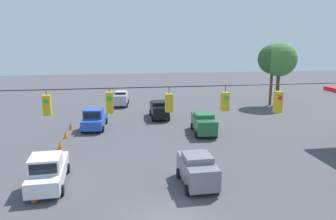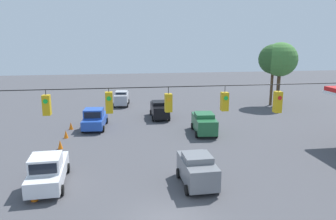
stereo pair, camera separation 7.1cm
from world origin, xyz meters
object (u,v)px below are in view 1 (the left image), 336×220
sedan_silver_withflow_deep (121,98)px  traffic_cone_nearest (34,195)px  overhead_signal_span (170,128)px  sedan_black_oncoming_deep (159,109)px  pickup_truck_white_parked_shoulder (48,171)px  traffic_cone_fourth (60,145)px  traffic_cone_third (54,157)px  traffic_cone_farthest (70,126)px  sedan_grey_crossing_near (197,169)px  traffic_cone_fifth (66,134)px  tree_horizon_left (280,60)px  pickup_truck_blue_withflow_far (94,119)px  tree_horizon_right (273,59)px  sedan_green_oncoming_far (204,123)px  traffic_cone_second (48,174)px

sedan_silver_withflow_deep → traffic_cone_nearest: (5.36, 26.25, -0.65)m
overhead_signal_span → sedan_black_oncoming_deep: 22.55m
pickup_truck_white_parked_shoulder → traffic_cone_fourth: size_ratio=7.15×
traffic_cone_nearest → traffic_cone_third: 6.07m
traffic_cone_farthest → sedan_grey_crossing_near: bearing=123.6°
sedan_black_oncoming_deep → traffic_cone_fifth: size_ratio=6.09×
traffic_cone_fifth → tree_horizon_left: 29.14m
pickup_truck_blue_withflow_far → tree_horizon_right: 25.12m
sedan_green_oncoming_far → sedan_grey_crossing_near: bearing=72.9°
tree_horizon_right → sedan_green_oncoming_far: bearing=43.1°
traffic_cone_farthest → tree_horizon_right: tree_horizon_right is taller
sedan_black_oncoming_deep → traffic_cone_third: size_ratio=6.09×
traffic_cone_third → tree_horizon_right: 31.42m
sedan_grey_crossing_near → traffic_cone_farthest: sedan_grey_crossing_near is taller
sedan_green_oncoming_far → traffic_cone_nearest: (13.05, 11.64, -0.67)m
tree_horizon_left → tree_horizon_right: 0.87m
sedan_grey_crossing_near → overhead_signal_span: bearing=60.1°
sedan_grey_crossing_near → traffic_cone_second: size_ratio=5.21×
traffic_cone_nearest → traffic_cone_fourth: size_ratio=1.00×
traffic_cone_second → tree_horizon_left: size_ratio=0.09×
pickup_truck_white_parked_shoulder → traffic_cone_second: (0.25, -0.95, -0.60)m
overhead_signal_span → pickup_truck_white_parked_shoulder: (6.83, -5.57, -4.03)m
overhead_signal_span → tree_horizon_right: size_ratio=2.64×
sedan_black_oncoming_deep → traffic_cone_farthest: bearing=20.1°
sedan_grey_crossing_near → traffic_cone_farthest: bearing=-56.4°
sedan_grey_crossing_near → sedan_silver_withflow_deep: sedan_grey_crossing_near is taller
pickup_truck_blue_withflow_far → traffic_cone_fifth: bearing=51.6°
traffic_cone_fourth → traffic_cone_farthest: same height
traffic_cone_third → traffic_cone_fourth: 2.93m
overhead_signal_span → sedan_silver_withflow_deep: size_ratio=5.26×
sedan_green_oncoming_far → traffic_cone_fourth: size_ratio=6.20×
sedan_silver_withflow_deep → sedan_green_oncoming_far: bearing=117.8°
overhead_signal_span → traffic_cone_fifth: overhead_signal_span is taller
sedan_silver_withflow_deep → traffic_cone_fifth: (5.34, 14.21, -0.65)m
traffic_cone_nearest → traffic_cone_fifth: bearing=-90.1°
pickup_truck_white_parked_shoulder → traffic_cone_nearest: 2.09m
tree_horizon_left → sedan_black_oncoming_deep: bearing=15.1°
traffic_cone_fifth → tree_horizon_left: (-26.36, -10.96, 5.84)m
sedan_grey_crossing_near → tree_horizon_left: (-16.72, -22.41, 5.17)m
sedan_grey_crossing_near → pickup_truck_blue_withflow_far: 16.21m
traffic_cone_farthest → overhead_signal_span: bearing=111.1°
sedan_black_oncoming_deep → sedan_silver_withflow_deep: bearing=-61.4°
pickup_truck_white_parked_shoulder → tree_horizon_left: 33.82m
traffic_cone_nearest → tree_horizon_left: (-26.38, -23.00, 5.84)m
sedan_black_oncoming_deep → traffic_cone_fourth: sedan_black_oncoming_deep is taller
tree_horizon_left → traffic_cone_fourth: bearing=27.9°
overhead_signal_span → tree_horizon_left: (-19.13, -26.60, 1.21)m
overhead_signal_span → sedan_grey_crossing_near: (-2.41, -4.19, -3.96)m
traffic_cone_farthest → pickup_truck_white_parked_shoulder: bearing=91.5°
traffic_cone_fifth → sedan_grey_crossing_near: bearing=130.1°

